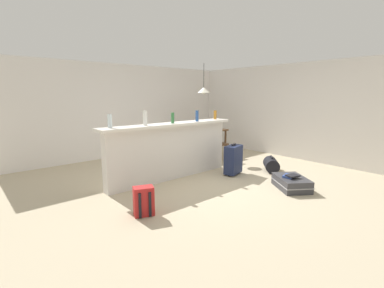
% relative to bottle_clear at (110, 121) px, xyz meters
% --- Properties ---
extents(ground_plane, '(13.00, 13.00, 0.05)m').
position_rel_bottle_clear_xyz_m(ground_plane, '(1.78, -0.50, -1.28)').
color(ground_plane, '#BCAD8E').
extents(wall_back, '(6.60, 0.10, 2.50)m').
position_rel_bottle_clear_xyz_m(wall_back, '(1.78, 2.55, -0.00)').
color(wall_back, silver).
rests_on(wall_back, ground_plane).
extents(wall_right, '(0.10, 6.00, 2.50)m').
position_rel_bottle_clear_xyz_m(wall_right, '(4.83, -0.20, -0.00)').
color(wall_right, silver).
rests_on(wall_right, ground_plane).
extents(partition_half_wall, '(2.80, 0.20, 1.09)m').
position_rel_bottle_clear_xyz_m(partition_half_wall, '(1.22, -0.07, -0.71)').
color(partition_half_wall, silver).
rests_on(partition_half_wall, ground_plane).
extents(bar_countertop, '(2.96, 0.40, 0.05)m').
position_rel_bottle_clear_xyz_m(bar_countertop, '(1.22, -0.07, -0.14)').
color(bar_countertop, white).
rests_on(bar_countertop, partition_half_wall).
extents(bottle_clear, '(0.07, 0.07, 0.23)m').
position_rel_bottle_clear_xyz_m(bottle_clear, '(0.00, 0.00, 0.00)').
color(bottle_clear, silver).
rests_on(bottle_clear, bar_countertop).
extents(bottle_white, '(0.07, 0.07, 0.27)m').
position_rel_bottle_clear_xyz_m(bottle_white, '(0.64, -0.08, 0.02)').
color(bottle_white, silver).
rests_on(bottle_white, bar_countertop).
extents(bottle_green, '(0.06, 0.06, 0.21)m').
position_rel_bottle_clear_xyz_m(bottle_green, '(1.25, -0.11, -0.01)').
color(bottle_green, '#2D6B38').
rests_on(bottle_green, bar_countertop).
extents(bottle_blue, '(0.07, 0.07, 0.23)m').
position_rel_bottle_clear_xyz_m(bottle_blue, '(1.86, -0.14, -0.00)').
color(bottle_blue, '#284C89').
rests_on(bottle_blue, bar_countertop).
extents(bottle_amber, '(0.07, 0.07, 0.20)m').
position_rel_bottle_clear_xyz_m(bottle_amber, '(2.51, -0.04, -0.02)').
color(bottle_amber, '#9E661E').
rests_on(bottle_amber, bar_countertop).
extents(dining_table, '(1.10, 0.80, 0.74)m').
position_rel_bottle_clear_xyz_m(dining_table, '(3.17, 1.01, -0.61)').
color(dining_table, '#4C331E').
rests_on(dining_table, ground_plane).
extents(dining_chair_near_partition, '(0.43, 0.43, 0.93)m').
position_rel_bottle_clear_xyz_m(dining_chair_near_partition, '(3.08, 0.47, -0.74)').
color(dining_chair_near_partition, '#4C331E').
rests_on(dining_chair_near_partition, ground_plane).
extents(pendant_lamp, '(0.34, 0.34, 0.81)m').
position_rel_bottle_clear_xyz_m(pendant_lamp, '(3.07, 0.95, 0.56)').
color(pendant_lamp, black).
extents(suitcase_flat_charcoal, '(0.80, 0.87, 0.22)m').
position_rel_bottle_clear_xyz_m(suitcase_flat_charcoal, '(2.52, -2.00, -1.14)').
color(suitcase_flat_charcoal, '#38383D').
rests_on(suitcase_flat_charcoal, ground_plane).
extents(duffel_bag_black, '(0.56, 0.54, 0.34)m').
position_rel_bottle_clear_xyz_m(duffel_bag_black, '(3.23, -1.11, -1.10)').
color(duffel_bag_black, black).
rests_on(duffel_bag_black, ground_plane).
extents(suitcase_upright_navy, '(0.49, 0.35, 0.67)m').
position_rel_bottle_clear_xyz_m(suitcase_upright_navy, '(2.40, -0.72, -0.92)').
color(suitcase_upright_navy, '#1E284C').
rests_on(suitcase_upright_navy, ground_plane).
extents(backpack_red, '(0.33, 0.31, 0.42)m').
position_rel_bottle_clear_xyz_m(backpack_red, '(-0.08, -1.19, -1.05)').
color(backpack_red, red).
rests_on(backpack_red, ground_plane).
extents(book_stack, '(0.26, 0.29, 0.06)m').
position_rel_bottle_clear_xyz_m(book_stack, '(2.47, -1.99, -1.00)').
color(book_stack, '#334C99').
rests_on(book_stack, suitcase_flat_charcoal).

